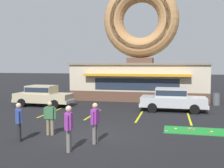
# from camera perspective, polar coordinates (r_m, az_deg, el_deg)

# --- Properties ---
(ground_plane) EXTENTS (160.00, 160.00, 0.00)m
(ground_plane) POSITION_cam_1_polar(r_m,az_deg,el_deg) (12.06, -5.24, -11.25)
(ground_plane) COLOR black
(donut_shop_building) EXTENTS (12.30, 6.75, 10.96)m
(donut_shop_building) POSITION_cam_1_polar(r_m,az_deg,el_deg) (25.17, 6.17, 5.39)
(donut_shop_building) COLOR brown
(donut_shop_building) RESTS_ON ground
(putting_mat) EXTENTS (3.38, 1.48, 0.03)m
(putting_mat) POSITION_cam_1_polar(r_m,az_deg,el_deg) (13.51, 18.56, -9.70)
(putting_mat) COLOR #1E842D
(putting_mat) RESTS_ON ground
(mini_donut_near_left) EXTENTS (0.13, 0.13, 0.04)m
(mini_donut_near_left) POSITION_cam_1_polar(r_m,az_deg,el_deg) (13.75, 16.41, -9.27)
(mini_donut_near_left) COLOR #D8667F
(mini_donut_near_left) RESTS_ON putting_mat
(mini_donut_near_right) EXTENTS (0.13, 0.13, 0.04)m
(mini_donut_near_right) POSITION_cam_1_polar(r_m,az_deg,el_deg) (13.86, 16.87, -9.17)
(mini_donut_near_right) COLOR brown
(mini_donut_near_right) RESTS_ON putting_mat
(mini_donut_mid_left) EXTENTS (0.13, 0.13, 0.04)m
(mini_donut_mid_left) POSITION_cam_1_polar(r_m,az_deg,el_deg) (13.23, 16.14, -9.80)
(mini_donut_mid_left) COLOR brown
(mini_donut_mid_left) RESTS_ON putting_mat
(mini_donut_mid_centre) EXTENTS (0.13, 0.13, 0.04)m
(mini_donut_mid_centre) POSITION_cam_1_polar(r_m,az_deg,el_deg) (13.00, 11.78, -9.96)
(mini_donut_mid_centre) COLOR #D8667F
(mini_donut_mid_centre) RESTS_ON putting_mat
(mini_donut_mid_right) EXTENTS (0.13, 0.13, 0.04)m
(mini_donut_mid_right) POSITION_cam_1_polar(r_m,az_deg,el_deg) (13.64, 17.33, -9.39)
(mini_donut_mid_right) COLOR #D8667F
(mini_donut_mid_right) RESTS_ON putting_mat
(mini_donut_far_left) EXTENTS (0.13, 0.13, 0.04)m
(mini_donut_far_left) POSITION_cam_1_polar(r_m,az_deg,el_deg) (13.13, 20.40, -10.01)
(mini_donut_far_left) COLOR brown
(mini_donut_far_left) RESTS_ON putting_mat
(mini_donut_far_centre) EXTENTS (0.13, 0.13, 0.04)m
(mini_donut_far_centre) POSITION_cam_1_polar(r_m,az_deg,el_deg) (13.57, 13.67, -9.39)
(mini_donut_far_centre) COLOR #E5C666
(mini_donut_far_centre) RESTS_ON putting_mat
(mini_donut_far_right) EXTENTS (0.13, 0.13, 0.04)m
(mini_donut_far_right) POSITION_cam_1_polar(r_m,az_deg,el_deg) (13.45, 20.86, -9.67)
(mini_donut_far_right) COLOR #E5C666
(mini_donut_far_right) RESTS_ON putting_mat
(golf_ball) EXTENTS (0.04, 0.04, 0.04)m
(golf_ball) POSITION_cam_1_polar(r_m,az_deg,el_deg) (13.80, 16.74, -9.22)
(golf_ball) COLOR white
(golf_ball) RESTS_ON putting_mat
(car_silver) EXTENTS (4.57, 1.99, 1.60)m
(car_silver) POSITION_cam_1_polar(r_m,az_deg,el_deg) (18.65, 13.01, -3.10)
(car_silver) COLOR #B2B5BA
(car_silver) RESTS_ON ground
(car_champagne) EXTENTS (4.60, 2.06, 1.60)m
(car_champagne) POSITION_cam_1_polar(r_m,az_deg,el_deg) (21.10, -14.81, -2.29)
(car_champagne) COLOR #BCAD89
(car_champagne) RESTS_ON ground
(pedestrian_blue_sweater_man) EXTENTS (0.59, 0.27, 1.55)m
(pedestrian_blue_sweater_man) POSITION_cam_1_polar(r_m,az_deg,el_deg) (12.35, -13.37, -6.95)
(pedestrian_blue_sweater_man) COLOR #7F7056
(pedestrian_blue_sweater_man) RESTS_ON ground
(pedestrian_hooded_kid) EXTENTS (0.39, 0.54, 1.63)m
(pedestrian_hooded_kid) POSITION_cam_1_polar(r_m,az_deg,el_deg) (11.73, -19.60, -7.41)
(pedestrian_hooded_kid) COLOR #232328
(pedestrian_hooded_kid) RESTS_ON ground
(pedestrian_leather_jacket_man) EXTENTS (0.30, 0.59, 1.72)m
(pedestrian_leather_jacket_man) POSITION_cam_1_polar(r_m,az_deg,el_deg) (9.90, -9.39, -9.02)
(pedestrian_leather_jacket_man) COLOR slate
(pedestrian_leather_jacket_man) RESTS_ON ground
(pedestrian_clipboard_woman) EXTENTS (0.28, 0.59, 1.67)m
(pedestrian_clipboard_woman) POSITION_cam_1_polar(r_m,az_deg,el_deg) (10.78, -3.70, -8.06)
(pedestrian_clipboard_woman) COLOR slate
(pedestrian_clipboard_woman) RESTS_ON ground
(trash_bin) EXTENTS (0.57, 0.57, 0.97)m
(trash_bin) POSITION_cam_1_polar(r_m,az_deg,el_deg) (22.39, 21.75, -3.05)
(trash_bin) COLOR #51565B
(trash_bin) RESTS_ON ground
(parking_stripe_far_left) EXTENTS (0.12, 3.60, 0.01)m
(parking_stripe_far_left) POSITION_cam_1_polar(r_m,az_deg,el_deg) (18.18, -13.28, -6.07)
(parking_stripe_far_left) COLOR yellow
(parking_stripe_far_left) RESTS_ON ground
(parking_stripe_left) EXTENTS (0.12, 3.60, 0.01)m
(parking_stripe_left) POSITION_cam_1_polar(r_m,az_deg,el_deg) (17.09, -4.15, -6.62)
(parking_stripe_left) COLOR yellow
(parking_stripe_left) RESTS_ON ground
(parking_stripe_mid_left) EXTENTS (0.12, 3.60, 0.01)m
(parking_stripe_mid_left) POSITION_cam_1_polar(r_m,az_deg,el_deg) (16.47, 5.95, -7.04)
(parking_stripe_mid_left) COLOR yellow
(parking_stripe_mid_left) RESTS_ON ground
(parking_stripe_centre) EXTENTS (0.12, 3.60, 0.01)m
(parking_stripe_centre) POSITION_cam_1_polar(r_m,az_deg,el_deg) (16.40, 16.50, -7.25)
(parking_stripe_centre) COLOR yellow
(parking_stripe_centre) RESTS_ON ground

